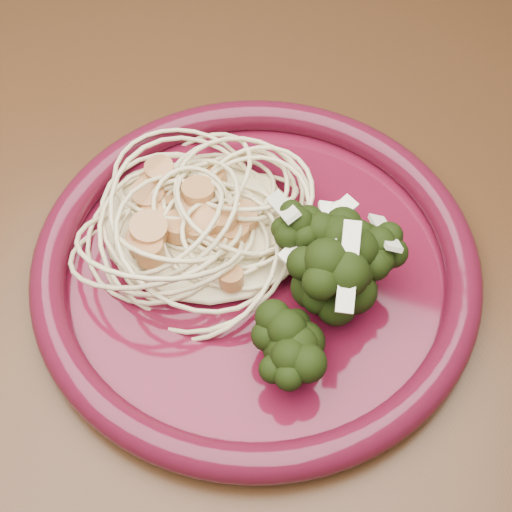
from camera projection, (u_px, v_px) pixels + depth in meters
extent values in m
cube|color=#472814|center=(211.00, 270.00, 0.54)|extent=(1.20, 0.80, 0.04)
cylinder|color=#550C1F|center=(256.00, 269.00, 0.51)|extent=(0.39, 0.39, 0.01)
torus|color=#550D20|center=(256.00, 261.00, 0.51)|extent=(0.40, 0.40, 0.03)
ellipsoid|color=beige|center=(202.00, 218.00, 0.52)|extent=(0.19, 0.17, 0.03)
ellipsoid|color=black|center=(329.00, 289.00, 0.47)|extent=(0.15, 0.19, 0.06)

